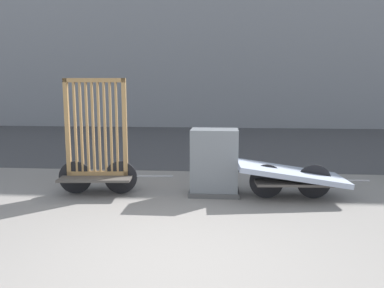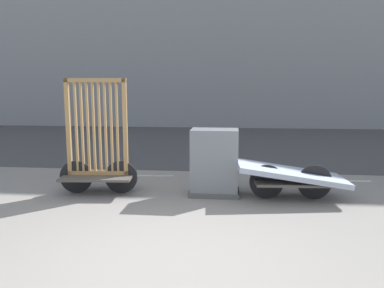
% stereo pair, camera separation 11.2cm
% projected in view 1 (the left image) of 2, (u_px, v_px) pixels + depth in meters
% --- Properties ---
extents(ground_plane, '(60.00, 60.00, 0.00)m').
position_uv_depth(ground_plane, '(170.00, 268.00, 3.82)').
color(ground_plane, gray).
extents(road_strip, '(56.00, 9.30, 0.01)m').
position_uv_depth(road_strip, '(209.00, 142.00, 12.83)').
color(road_strip, '#424244').
rests_on(road_strip, ground_plane).
extents(bike_cart_with_bedframe, '(1.98, 0.87, 1.98)m').
position_uv_depth(bike_cart_with_bedframe, '(97.00, 155.00, 6.43)').
color(bike_cart_with_bedframe, '#4C4742').
rests_on(bike_cart_with_bedframe, ground_plane).
extents(bike_cart_with_mattress, '(2.22, 0.97, 0.61)m').
position_uv_depth(bike_cart_with_mattress, '(291.00, 175.00, 6.19)').
color(bike_cart_with_mattress, '#4C4742').
rests_on(bike_cart_with_mattress, ground_plane).
extents(utility_cabinet, '(0.85, 0.59, 1.13)m').
position_uv_depth(utility_cabinet, '(214.00, 164.00, 6.39)').
color(utility_cabinet, '#4C4C4C').
rests_on(utility_cabinet, ground_plane).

